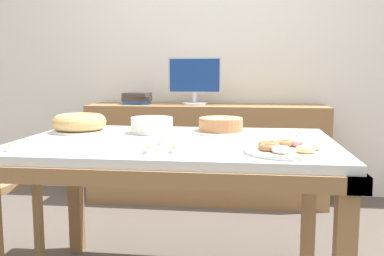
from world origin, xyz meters
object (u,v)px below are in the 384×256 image
object	(u,v)px
plate_stack	(152,125)
tealight_near_front	(148,150)
cake_chocolate_round	(221,126)
tealight_right_edge	(174,150)
book_stack	(137,98)
computer_monitor	(195,81)
cake_golden_bundt	(80,123)
pastry_platter	(287,149)
tealight_near_cakes	(9,149)
tealight_left_edge	(162,143)
tealight_centre	(300,135)

from	to	relation	value
plate_stack	tealight_near_front	size ratio (longest dim) A/B	5.25
cake_chocolate_round	tealight_right_edge	xyz separation A→B (m)	(-0.14, -0.55, -0.03)
tealight_near_front	book_stack	bearing A→B (deg)	105.68
computer_monitor	tealight_near_front	size ratio (longest dim) A/B	10.60
cake_chocolate_round	cake_golden_bundt	size ratio (longest dim) A/B	1.01
pastry_platter	computer_monitor	bearing A→B (deg)	107.65
tealight_right_edge	plate_stack	bearing A→B (deg)	111.24
tealight_near_front	tealight_right_edge	bearing A→B (deg)	10.64
computer_monitor	tealight_near_cakes	size ratio (longest dim) A/B	10.60
pastry_platter	tealight_left_edge	xyz separation A→B (m)	(-0.51, 0.11, -0.00)
tealight_right_edge	tealight_centre	xyz separation A→B (m)	(0.52, 0.47, 0.00)
plate_stack	computer_monitor	bearing A→B (deg)	87.58
plate_stack	tealight_centre	world-z (taller)	plate_stack
computer_monitor	tealight_centre	distance (m)	1.54
computer_monitor	cake_chocolate_round	xyz separation A→B (m)	(0.29, -1.29, -0.20)
pastry_platter	tealight_right_edge	bearing A→B (deg)	-172.70
pastry_platter	tealight_near_cakes	distance (m)	1.07
tealight_near_front	tealight_left_edge	bearing A→B (deg)	85.46
tealight_left_edge	cake_chocolate_round	bearing A→B (deg)	59.53
tealight_centre	pastry_platter	bearing A→B (deg)	-103.25
computer_monitor	cake_golden_bundt	world-z (taller)	computer_monitor
computer_monitor	cake_chocolate_round	world-z (taller)	computer_monitor
tealight_left_edge	tealight_near_cakes	size ratio (longest dim) A/B	1.00
computer_monitor	tealight_right_edge	bearing A→B (deg)	-85.55
computer_monitor	pastry_platter	distance (m)	1.89
pastry_platter	plate_stack	xyz separation A→B (m)	(-0.63, 0.46, 0.03)
tealight_right_edge	tealight_near_front	distance (m)	0.10
book_stack	pastry_platter	distance (m)	2.07
cake_chocolate_round	cake_golden_bundt	world-z (taller)	cake_golden_bundt
tealight_left_edge	tealight_near_front	bearing A→B (deg)	-94.54
pastry_platter	tealight_near_front	bearing A→B (deg)	-172.08
plate_stack	tealight_centre	size ratio (longest dim) A/B	5.25
cake_chocolate_round	plate_stack	world-z (taller)	plate_stack
cake_chocolate_round	tealight_right_edge	bearing A→B (deg)	-104.62
tealight_near_front	tealight_centre	distance (m)	0.79
plate_stack	tealight_centre	xyz separation A→B (m)	(0.72, -0.04, -0.03)
pastry_platter	plate_stack	bearing A→B (deg)	143.69
tealight_near_front	tealight_near_cakes	distance (m)	0.54
plate_stack	tealight_left_edge	distance (m)	0.37
tealight_near_front	tealight_near_cakes	size ratio (longest dim) A/B	1.00
cake_golden_bundt	plate_stack	bearing A→B (deg)	2.51
pastry_platter	tealight_centre	distance (m)	0.43
computer_monitor	tealight_right_edge	xyz separation A→B (m)	(0.14, -1.84, -0.22)
book_stack	cake_chocolate_round	distance (m)	1.50
book_stack	cake_chocolate_round	xyz separation A→B (m)	(0.76, -1.29, -0.05)
book_stack	tealight_near_front	distance (m)	1.94
cake_chocolate_round	tealight_near_cakes	world-z (taller)	cake_chocolate_round
tealight_left_edge	tealight_near_cakes	xyz separation A→B (m)	(-0.55, -0.22, 0.00)
cake_golden_bundt	tealight_left_edge	distance (m)	0.59
book_stack	tealight_left_edge	world-z (taller)	book_stack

